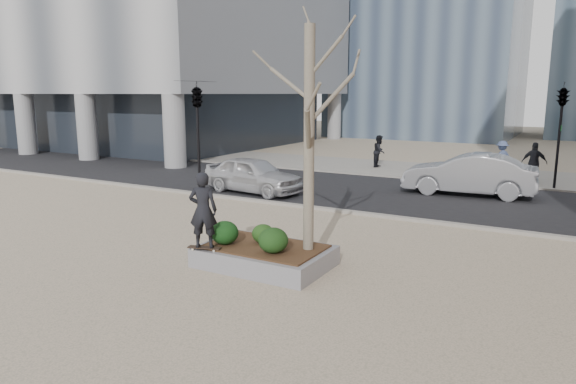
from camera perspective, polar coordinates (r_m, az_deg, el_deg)
The scene contains 18 objects.
ground at distance 12.86m, azimuth -6.39°, elevation -7.40°, with size 120.00×120.00×0.00m, color tan.
street at distance 21.50m, azimuth 9.38°, elevation -0.01°, with size 60.00×8.00×0.02m, color black.
far_sidewalk at distance 28.10m, azimuth 14.34°, elevation 2.35°, with size 60.00×6.00×0.02m, color gray.
planter at distance 12.25m, azimuth -2.59°, elevation -7.17°, with size 3.00×2.00×0.45m, color gray.
planter_mulch at distance 12.18m, azimuth -2.60°, elevation -6.07°, with size 2.70×1.70×0.04m, color #382314.
sycamore_tree at distance 11.42m, azimuth 2.38°, elevation 9.72°, with size 2.80×2.80×6.60m, color gray, non-canonical shape.
shrub_left at distance 12.31m, azimuth -7.05°, elevation -4.51°, with size 0.66×0.66×0.56m, color black.
shrub_middle at distance 12.35m, azimuth -2.80°, elevation -4.64°, with size 0.53×0.53×0.45m, color #143811.
shrub_right at distance 11.57m, azimuth -1.65°, elevation -5.39°, with size 0.68×0.68×0.58m, color #103412.
skateboard at distance 12.11m, azimuth -9.28°, elevation -6.23°, with size 0.78×0.20×0.07m, color black, non-canonical shape.
skateboarder at distance 11.87m, azimuth -9.42°, elevation -1.98°, with size 0.64×0.42×1.76m, color black.
police_car at distance 21.04m, azimuth -3.91°, elevation 1.94°, with size 1.74×4.33×1.47m, color silver.
car_silver at distance 21.71m, azimuth 19.45°, elevation 1.87°, with size 1.76×5.06×1.67m, color #919399.
pedestrian_a at distance 28.76m, azimuth 10.12°, elevation 4.49°, with size 0.85×0.66×1.75m, color black.
pedestrian_b at distance 27.84m, azimuth 22.64°, elevation 3.54°, with size 1.09×0.62×1.68m, color #404E74.
pedestrian_c at distance 25.85m, azimuth 25.69°, elevation 2.97°, with size 1.08×0.45×1.83m, color black.
traffic_light_near at distance 20.09m, azimuth -9.93°, elevation 5.67°, with size 0.60×2.48×4.50m, color black, non-canonical shape.
traffic_light_far at distance 24.53m, azimuth 27.90°, elevation 5.49°, with size 0.60×2.48×4.50m, color black, non-canonical shape.
Camera 1 is at (7.21, -9.86, 4.02)m, focal length 32.00 mm.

